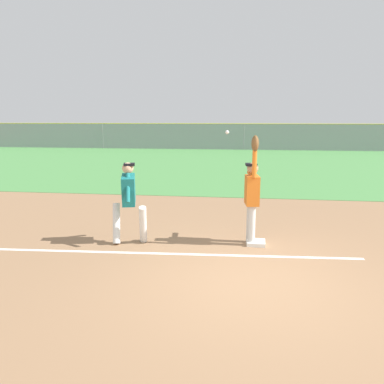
# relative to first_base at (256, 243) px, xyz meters

# --- Properties ---
(ground_plane) EXTENTS (79.35, 79.35, 0.00)m
(ground_plane) POSITION_rel_first_base_xyz_m (-0.13, -1.90, -0.04)
(ground_plane) COLOR #936D4C
(outfield_grass) EXTENTS (47.64, 18.83, 0.01)m
(outfield_grass) POSITION_rel_first_base_xyz_m (-0.13, 14.02, -0.04)
(outfield_grass) COLOR #4C8C47
(outfield_grass) RESTS_ON ground_plane
(chalk_foul_line) EXTENTS (11.99, 0.75, 0.01)m
(chalk_foul_line) POSITION_rel_first_base_xyz_m (-4.00, -0.90, -0.04)
(chalk_foul_line) COLOR white
(chalk_foul_line) RESTS_ON ground_plane
(first_base) EXTENTS (0.39, 0.39, 0.08)m
(first_base) POSITION_rel_first_base_xyz_m (0.00, 0.00, 0.00)
(first_base) COLOR white
(first_base) RESTS_ON ground_plane
(fielder) EXTENTS (0.31, 0.90, 2.28)m
(fielder) POSITION_rel_first_base_xyz_m (-0.11, 0.02, 1.08)
(fielder) COLOR silver
(fielder) RESTS_ON ground_plane
(runner) EXTENTS (0.83, 0.84, 1.72)m
(runner) POSITION_rel_first_base_xyz_m (-2.64, -0.25, 0.96)
(runner) COLOR white
(runner) RESTS_ON ground_plane
(baseball) EXTENTS (0.07, 0.07, 0.07)m
(baseball) POSITION_rel_first_base_xyz_m (-0.64, -0.21, 2.30)
(baseball) COLOR white
(outfield_fence) EXTENTS (47.72, 0.08, 2.12)m
(outfield_fence) POSITION_rel_first_base_xyz_m (-0.13, 23.44, 1.02)
(outfield_fence) COLOR #93999E
(outfield_fence) RESTS_ON ground_plane
(parked_car_blue) EXTENTS (4.59, 2.52, 1.25)m
(parked_car_blue) POSITION_rel_first_base_xyz_m (-11.75, 28.03, 0.63)
(parked_car_blue) COLOR #23389E
(parked_car_blue) RESTS_ON ground_plane
(parked_car_green) EXTENTS (4.51, 2.34, 1.25)m
(parked_car_green) POSITION_rel_first_base_xyz_m (-5.65, 28.19, 0.63)
(parked_car_green) COLOR #1E6B33
(parked_car_green) RESTS_ON ground_plane
(parked_car_white) EXTENTS (4.46, 2.23, 1.25)m
(parked_car_white) POSITION_rel_first_base_xyz_m (0.84, 27.44, 0.63)
(parked_car_white) COLOR white
(parked_car_white) RESTS_ON ground_plane
(parked_car_silver) EXTENTS (4.58, 2.49, 1.25)m
(parked_car_silver) POSITION_rel_first_base_xyz_m (7.03, 27.31, 0.63)
(parked_car_silver) COLOR #B7B7BC
(parked_car_silver) RESTS_ON ground_plane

